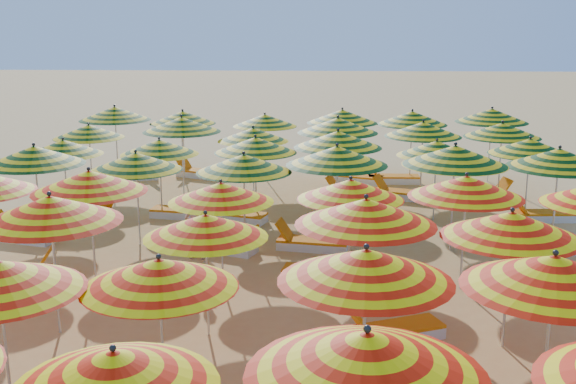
% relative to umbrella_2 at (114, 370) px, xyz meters
% --- Properties ---
extents(ground, '(120.00, 120.00, 0.00)m').
position_rel_umbrella_2_xyz_m(ground, '(1.34, 8.80, -2.00)').
color(ground, '#E2AF64').
rests_on(ground, ground).
extents(umbrella_2, '(2.62, 2.62, 2.28)m').
position_rel_umbrella_2_xyz_m(umbrella_2, '(0.00, 0.00, 0.00)').
color(umbrella_2, silver).
rests_on(umbrella_2, ground).
extents(umbrella_3, '(2.66, 2.66, 2.57)m').
position_rel_umbrella_2_xyz_m(umbrella_3, '(2.53, -0.07, 0.26)').
color(umbrella_3, silver).
rests_on(umbrella_3, ground).
extents(umbrella_8, '(2.22, 2.22, 2.33)m').
position_rel_umbrella_2_xyz_m(umbrella_8, '(-0.13, 2.68, 0.04)').
color(umbrella_8, silver).
rests_on(umbrella_8, ground).
extents(umbrella_9, '(2.56, 2.56, 2.54)m').
position_rel_umbrella_2_xyz_m(umbrella_9, '(2.69, 2.62, 0.23)').
color(umbrella_9, silver).
rests_on(umbrella_9, ground).
extents(umbrella_10, '(2.97, 2.97, 2.55)m').
position_rel_umbrella_2_xyz_m(umbrella_10, '(5.11, 2.44, 0.24)').
color(umbrella_10, silver).
rests_on(umbrella_10, ground).
extents(umbrella_13, '(2.74, 2.74, 2.58)m').
position_rel_umbrella_2_xyz_m(umbrella_13, '(-2.53, 5.13, 0.27)').
color(umbrella_13, silver).
rests_on(umbrella_13, ground).
extents(umbrella_14, '(2.80, 2.80, 2.27)m').
position_rel_umbrella_2_xyz_m(umbrella_14, '(0.12, 5.16, -0.00)').
color(umbrella_14, silver).
rests_on(umbrella_14, ground).
extents(umbrella_15, '(2.81, 2.81, 2.57)m').
position_rel_umbrella_2_xyz_m(umbrella_15, '(2.84, 5.25, 0.25)').
color(umbrella_15, silver).
rests_on(umbrella_15, ground).
extents(umbrella_16, '(2.82, 2.82, 2.45)m').
position_rel_umbrella_2_xyz_m(umbrella_16, '(5.20, 4.92, 0.15)').
color(umbrella_16, silver).
rests_on(umbrella_16, ground).
extents(umbrella_19, '(3.00, 3.00, 2.50)m').
position_rel_umbrella_2_xyz_m(umbrella_19, '(-2.64, 7.59, 0.20)').
color(umbrella_19, silver).
rests_on(umbrella_19, ground).
extents(umbrella_20, '(2.18, 2.18, 2.28)m').
position_rel_umbrella_2_xyz_m(umbrella_20, '(0.06, 7.53, 0.01)').
color(umbrella_20, silver).
rests_on(umbrella_20, ground).
extents(umbrella_21, '(2.89, 2.89, 2.33)m').
position_rel_umbrella_2_xyz_m(umbrella_21, '(2.69, 7.74, 0.04)').
color(umbrella_21, silver).
rests_on(umbrella_21, ground).
extents(umbrella_22, '(2.62, 2.62, 2.46)m').
position_rel_umbrella_2_xyz_m(umbrella_22, '(4.99, 7.62, 0.16)').
color(umbrella_22, silver).
rests_on(umbrella_22, ground).
extents(umbrella_24, '(2.43, 2.43, 2.53)m').
position_rel_umbrella_2_xyz_m(umbrella_24, '(-4.79, 10.17, 0.22)').
color(umbrella_24, silver).
rests_on(umbrella_24, ground).
extents(umbrella_25, '(2.25, 2.25, 2.37)m').
position_rel_umbrella_2_xyz_m(umbrella_25, '(-2.36, 10.25, 0.08)').
color(umbrella_25, silver).
rests_on(umbrella_25, ground).
extents(umbrella_26, '(2.78, 2.78, 2.40)m').
position_rel_umbrella_2_xyz_m(umbrella_26, '(0.27, 9.98, 0.11)').
color(umbrella_26, silver).
rests_on(umbrella_26, ground).
extents(umbrella_27, '(2.68, 2.68, 2.57)m').
position_rel_umbrella_2_xyz_m(umbrella_27, '(2.46, 10.26, 0.26)').
color(umbrella_27, silver).
rests_on(umbrella_27, ground).
extents(umbrella_28, '(2.71, 2.71, 2.63)m').
position_rel_umbrella_2_xyz_m(umbrella_28, '(5.21, 10.17, 0.31)').
color(umbrella_28, silver).
rests_on(umbrella_28, ground).
extents(umbrella_29, '(3.11, 3.11, 2.55)m').
position_rel_umbrella_2_xyz_m(umbrella_29, '(7.65, 10.29, 0.24)').
color(umbrella_29, silver).
rests_on(umbrella_29, ground).
extents(umbrella_30, '(2.39, 2.39, 2.27)m').
position_rel_umbrella_2_xyz_m(umbrella_30, '(-4.95, 12.56, -0.01)').
color(umbrella_30, silver).
rests_on(umbrella_30, ground).
extents(umbrella_31, '(2.78, 2.78, 2.28)m').
position_rel_umbrella_2_xyz_m(umbrella_31, '(-2.33, 12.68, -0.00)').
color(umbrella_31, silver).
rests_on(umbrella_31, ground).
extents(umbrella_32, '(2.88, 2.88, 2.38)m').
position_rel_umbrella_2_xyz_m(umbrella_32, '(0.32, 12.58, 0.09)').
color(umbrella_32, silver).
rests_on(umbrella_32, ground).
extents(umbrella_33, '(3.12, 3.12, 2.54)m').
position_rel_umbrella_2_xyz_m(umbrella_33, '(2.54, 12.75, 0.23)').
color(umbrella_33, silver).
rests_on(umbrella_33, ground).
extents(umbrella_34, '(2.74, 2.74, 2.28)m').
position_rel_umbrella_2_xyz_m(umbrella_34, '(5.20, 12.75, 0.01)').
color(umbrella_34, silver).
rests_on(umbrella_34, ground).
extents(umbrella_35, '(2.84, 2.84, 2.36)m').
position_rel_umbrella_2_xyz_m(umbrella_35, '(7.69, 12.79, 0.07)').
color(umbrella_35, silver).
rests_on(umbrella_35, ground).
extents(umbrella_36, '(2.89, 2.89, 2.31)m').
position_rel_umbrella_2_xyz_m(umbrella_36, '(-5.05, 15.12, 0.03)').
color(umbrella_36, silver).
rests_on(umbrella_36, ground).
extents(umbrella_37, '(2.80, 2.80, 2.55)m').
position_rel_umbrella_2_xyz_m(umbrella_37, '(-2.19, 15.24, 0.24)').
color(umbrella_37, silver).
rests_on(umbrella_37, ground).
extents(umbrella_38, '(2.22, 2.22, 2.28)m').
position_rel_umbrella_2_xyz_m(umbrella_38, '(0.04, 14.90, 0.00)').
color(umbrella_38, silver).
rests_on(umbrella_38, ground).
extents(umbrella_39, '(3.18, 3.18, 2.59)m').
position_rel_umbrella_2_xyz_m(umbrella_39, '(2.59, 15.07, 0.27)').
color(umbrella_39, silver).
rests_on(umbrella_39, ground).
extents(umbrella_40, '(2.70, 2.70, 2.47)m').
position_rel_umbrella_2_xyz_m(umbrella_40, '(5.15, 15.11, 0.17)').
color(umbrella_40, silver).
rests_on(umbrella_40, ground).
extents(umbrella_41, '(2.79, 2.79, 2.45)m').
position_rel_umbrella_2_xyz_m(umbrella_41, '(7.52, 15.15, 0.15)').
color(umbrella_41, silver).
rests_on(umbrella_41, ground).
extents(umbrella_42, '(3.16, 3.16, 2.58)m').
position_rel_umbrella_2_xyz_m(umbrella_42, '(-4.92, 17.55, 0.26)').
color(umbrella_42, silver).
rests_on(umbrella_42, ground).
extents(umbrella_43, '(2.37, 2.37, 2.40)m').
position_rel_umbrella_2_xyz_m(umbrella_43, '(-2.64, 17.80, 0.11)').
color(umbrella_43, silver).
rests_on(umbrella_43, ground).
extents(umbrella_44, '(2.88, 2.88, 2.32)m').
position_rel_umbrella_2_xyz_m(umbrella_44, '(0.18, 17.71, 0.04)').
color(umbrella_44, silver).
rests_on(umbrella_44, ground).
extents(umbrella_45, '(2.76, 2.76, 2.52)m').
position_rel_umbrella_2_xyz_m(umbrella_45, '(2.79, 17.55, 0.21)').
color(umbrella_45, silver).
rests_on(umbrella_45, ground).
extents(umbrella_46, '(2.66, 2.66, 2.49)m').
position_rel_umbrella_2_xyz_m(umbrella_46, '(5.11, 17.45, 0.19)').
color(umbrella_46, silver).
rests_on(umbrella_46, ground).
extents(umbrella_47, '(3.09, 3.09, 2.56)m').
position_rel_umbrella_2_xyz_m(umbrella_47, '(7.78, 17.69, 0.25)').
color(umbrella_47, silver).
rests_on(umbrella_47, ground).
extents(lounger_6, '(1.82, 1.20, 0.69)m').
position_rel_umbrella_2_xyz_m(lounger_6, '(3.35, 5.09, -1.85)').
color(lounger_6, white).
rests_on(lounger_6, ground).
extents(lounger_7, '(1.81, 0.87, 0.69)m').
position_rel_umbrella_2_xyz_m(lounger_7, '(-4.42, 7.60, -1.85)').
color(lounger_7, white).
rests_on(lounger_7, ground).
extents(lounger_8, '(1.81, 0.88, 0.69)m').
position_rel_umbrella_2_xyz_m(lounger_8, '(2.18, 7.91, -1.85)').
color(lounger_8, white).
rests_on(lounger_8, ground).
extents(lounger_9, '(1.82, 1.02, 0.69)m').
position_rel_umbrella_2_xyz_m(lounger_9, '(-5.39, 10.41, -1.85)').
color(lounger_9, white).
rests_on(lounger_9, ground).
extents(lounger_10, '(1.83, 1.16, 0.69)m').
position_rel_umbrella_2_xyz_m(lounger_10, '(-0.23, 9.80, -1.85)').
color(lounger_10, white).
rests_on(lounger_10, ground).
extents(lounger_11, '(1.80, 0.86, 0.69)m').
position_rel_umbrella_2_xyz_m(lounger_11, '(1.86, 10.04, -1.85)').
color(lounger_11, white).
rests_on(lounger_11, ground).
extents(lounger_13, '(1.82, 1.26, 0.69)m').
position_rel_umbrella_2_xyz_m(lounger_13, '(-4.36, 12.45, -1.85)').
color(lounger_13, white).
rests_on(lounger_13, ground).
extents(lounger_14, '(1.80, 0.85, 0.69)m').
position_rel_umbrella_2_xyz_m(lounger_14, '(-1.73, 12.71, -1.85)').
color(lounger_14, white).
rests_on(lounger_14, ground).
extents(lounger_15, '(1.83, 1.09, 0.69)m').
position_rel_umbrella_2_xyz_m(lounger_15, '(-0.28, 12.44, -1.85)').
color(lounger_15, white).
rests_on(lounger_15, ground).
extents(lounger_16, '(1.77, 0.69, 0.69)m').
position_rel_umbrella_2_xyz_m(lounger_16, '(8.19, 12.85, -1.85)').
color(lounger_16, white).
rests_on(lounger_16, ground).
extents(lounger_17, '(1.82, 1.02, 0.69)m').
position_rel_umbrella_2_xyz_m(lounger_17, '(3.09, 15.08, -1.85)').
color(lounger_17, white).
rests_on(lounger_17, ground).
extents(lounger_18, '(1.83, 1.16, 0.69)m').
position_rel_umbrella_2_xyz_m(lounger_18, '(4.56, 15.14, -1.85)').
color(lounger_18, white).
rests_on(lounger_18, ground).
extents(lounger_19, '(1.82, 1.00, 0.69)m').
position_rel_umbrella_2_xyz_m(lounger_19, '(7.02, 14.92, -1.85)').
color(lounger_19, white).
rests_on(lounger_19, ground).
extents(lounger_20, '(1.82, 0.99, 0.69)m').
position_rel_umbrella_2_xyz_m(lounger_20, '(-4.32, 17.43, -1.85)').
color(lounger_20, white).
rests_on(lounger_20, ground).
extents(lounger_21, '(1.82, 1.21, 0.69)m').
position_rel_umbrella_2_xyz_m(lounger_21, '(-2.14, 17.90, -1.85)').
color(lounger_21, white).
rests_on(lounger_21, ground).
extents(lounger_22, '(1.82, 1.19, 0.69)m').
position_rel_umbrella_2_xyz_m(lounger_22, '(3.30, 17.34, -1.85)').
color(lounger_22, white).
rests_on(lounger_22, ground).
extents(lounger_23, '(1.74, 0.60, 0.69)m').
position_rel_umbrella_2_xyz_m(lounger_23, '(4.51, 17.32, -1.85)').
color(lounger_23, white).
rests_on(lounger_23, ground).
extents(beachgoer_a, '(0.59, 0.44, 1.47)m').
position_rel_umbrella_2_xyz_m(beachgoer_a, '(-0.77, 9.22, -1.27)').
color(beachgoer_a, tan).
rests_on(beachgoer_a, ground).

